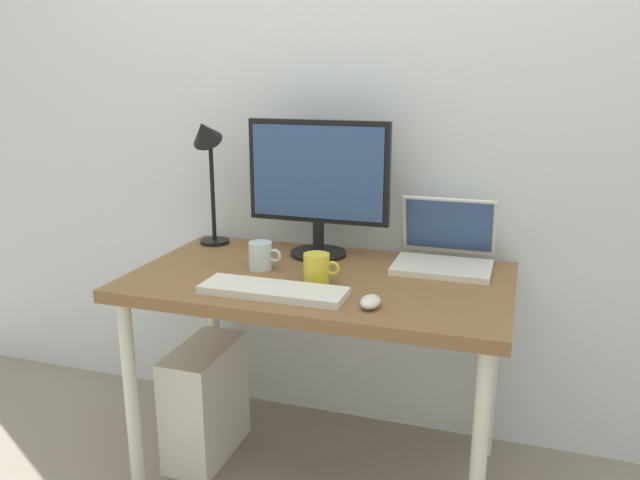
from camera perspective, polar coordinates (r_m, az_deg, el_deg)
ground_plane at (r=2.38m, az=0.00°, el=-20.08°), size 6.00×6.00×0.00m
back_wall at (r=2.34m, az=3.22°, el=13.39°), size 4.40×0.04×2.60m
desk at (r=2.07m, az=0.00°, el=-5.05°), size 1.22×0.70×0.72m
monitor at (r=2.21m, az=-0.17°, el=5.39°), size 0.51×0.20×0.48m
laptop at (r=2.18m, az=11.24°, el=-0.83°), size 0.32×0.28×0.22m
desk_lamp at (r=2.36m, az=-10.21°, el=7.79°), size 0.11×0.16×0.49m
keyboard at (r=1.88m, az=-4.25°, el=-4.58°), size 0.44×0.14×0.02m
mouse at (r=1.78m, az=4.59°, el=-5.59°), size 0.06×0.09×0.03m
coffee_mug at (r=1.97m, az=-0.27°, el=-2.55°), size 0.12×0.08×0.09m
glass_cup at (r=2.11m, az=-5.37°, el=-1.41°), size 0.11×0.08×0.09m
computer_tower at (r=2.39m, az=-10.31°, el=-14.13°), size 0.18×0.36×0.42m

